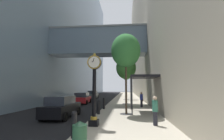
{
  "coord_description": "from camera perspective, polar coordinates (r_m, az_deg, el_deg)",
  "views": [
    {
      "loc": [
        2.58,
        -4.34,
        2.38
      ],
      "look_at": [
        0.8,
        15.87,
        4.53
      ],
      "focal_mm": 26.1,
      "sensor_mm": 36.0,
      "label": 1
    }
  ],
  "objects": [
    {
      "name": "storefront_awning",
      "position": [
        15.38,
        10.74,
        -2.59
      ],
      "size": [
        2.4,
        3.6,
        3.3
      ],
      "color": "black",
      "rests_on": "sidewalk_right"
    },
    {
      "name": "street_tree_near",
      "position": [
        14.37,
        4.84,
        6.69
      ],
      "size": [
        2.55,
        2.55,
        6.91
      ],
      "color": "#333335",
      "rests_on": "sidewalk_right"
    },
    {
      "name": "ground_plane",
      "position": [
        31.53,
        0.32,
        -10.38
      ],
      "size": [
        110.0,
        110.0,
        0.0
      ],
      "primitive_type": "plane",
      "color": "black",
      "rests_on": "ground"
    },
    {
      "name": "pedestrian_by_clock",
      "position": [
        10.27,
        14.87,
        -13.34
      ],
      "size": [
        0.43,
        0.43,
        1.7
      ],
      "color": "#23232D",
      "rests_on": "sidewalk_right"
    },
    {
      "name": "street_tree_mid_near",
      "position": [
        22.63,
        4.93,
        0.72
      ],
      "size": [
        2.74,
        2.74,
        6.5
      ],
      "color": "#333335",
      "rests_on": "sidewalk_right"
    },
    {
      "name": "car_black_near",
      "position": [
        13.79,
        -17.25,
        -12.3
      ],
      "size": [
        2.1,
        4.3,
        1.69
      ],
      "color": "black",
      "rests_on": "ground"
    },
    {
      "name": "building_block_left",
      "position": [
        40.88,
        -18.12,
        17.83
      ],
      "size": [
        22.8,
        80.0,
        37.59
      ],
      "color": "#758EA8",
      "rests_on": "ground"
    },
    {
      "name": "building_block_right",
      "position": [
        38.29,
        16.32,
        17.77
      ],
      "size": [
        9.0,
        80.0,
        35.39
      ],
      "color": "#A89E89",
      "rests_on": "ground"
    },
    {
      "name": "sidewalk_right",
      "position": [
        34.42,
        5.25,
        -9.88
      ],
      "size": [
        5.35,
        80.0,
        0.14
      ],
      "primitive_type": "cube",
      "color": "#BCB29E",
      "rests_on": "ground"
    },
    {
      "name": "street_clock",
      "position": [
        9.85,
        -6.25,
        -5.3
      ],
      "size": [
        0.84,
        0.55,
        4.32
      ],
      "color": "black",
      "rests_on": "sidewalk_right"
    },
    {
      "name": "trash_bin",
      "position": [
        6.29,
        -11.27,
        -21.66
      ],
      "size": [
        0.53,
        0.53,
        1.05
      ],
      "color": "#234C33",
      "rests_on": "sidewalk_right"
    },
    {
      "name": "car_grey_far",
      "position": [
        34.57,
        -6.76,
        -8.62
      ],
      "size": [
        2.0,
        4.06,
        1.68
      ],
      "color": "slate",
      "rests_on": "ground"
    },
    {
      "name": "bollard_third",
      "position": [
        14.06,
        -4.74,
        -12.64
      ],
      "size": [
        0.26,
        0.26,
        1.19
      ],
      "color": "black",
      "rests_on": "sidewalk_right"
    },
    {
      "name": "pedestrian_walking",
      "position": [
        19.18,
        10.29,
        -9.98
      ],
      "size": [
        0.47,
        0.52,
        1.7
      ],
      "color": "#23232D",
      "rests_on": "sidewalk_right"
    },
    {
      "name": "street_tree_mid_far",
      "position": [
        31.02,
        4.96,
        -1.52
      ],
      "size": [
        1.92,
        1.92,
        5.84
      ],
      "color": "#333335",
      "rests_on": "sidewalk_right"
    },
    {
      "name": "car_red_mid",
      "position": [
        24.45,
        -10.4,
        -9.72
      ],
      "size": [
        2.18,
        4.07,
        1.6
      ],
      "color": "#AD191E",
      "rests_on": "ground"
    },
    {
      "name": "bollard_fourth",
      "position": [
        17.24,
        -2.88,
        -11.43
      ],
      "size": [
        0.26,
        0.26,
        1.19
      ],
      "color": "black",
      "rests_on": "sidewalk_right"
    },
    {
      "name": "bollard_nearest",
      "position": [
        7.84,
        -13.14,
        -17.81
      ],
      "size": [
        0.26,
        0.26,
        1.19
      ],
      "color": "black",
      "rests_on": "sidewalk_right"
    }
  ]
}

